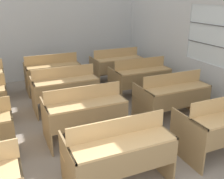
# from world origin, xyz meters

# --- Properties ---
(wall_back) EXTENTS (6.20, 0.06, 3.07)m
(wall_back) POSITION_xyz_m (0.00, 6.73, 1.54)
(wall_back) COLOR silver
(wall_back) RESTS_ON ground_plane
(wall_right_with_window) EXTENTS (0.06, 6.70, 3.07)m
(wall_right_with_window) POSITION_xyz_m (3.07, 3.37, 1.53)
(wall_right_with_window) COLOR silver
(wall_right_with_window) RESTS_ON ground_plane
(bench_front_center) EXTENTS (1.32, 0.79, 0.96)m
(bench_front_center) POSITION_xyz_m (0.18, 1.59, 0.50)
(bench_front_center) COLOR #97784E
(bench_front_center) RESTS_ON ground_plane
(bench_front_right) EXTENTS (1.32, 0.79, 0.96)m
(bench_front_right) POSITION_xyz_m (1.97, 1.60, 0.50)
(bench_front_right) COLOR #95764C
(bench_front_right) RESTS_ON ground_plane
(bench_second_center) EXTENTS (1.32, 0.79, 0.96)m
(bench_second_center) POSITION_xyz_m (0.16, 2.90, 0.50)
(bench_second_center) COLOR #9A7C52
(bench_second_center) RESTS_ON ground_plane
(bench_second_right) EXTENTS (1.32, 0.79, 0.96)m
(bench_second_right) POSITION_xyz_m (1.98, 2.92, 0.50)
(bench_second_right) COLOR #94764C
(bench_second_right) RESTS_ON ground_plane
(bench_third_center) EXTENTS (1.32, 0.79, 0.96)m
(bench_third_center) POSITION_xyz_m (0.15, 4.23, 0.50)
(bench_third_center) COLOR #9A7B51
(bench_third_center) RESTS_ON ground_plane
(bench_third_right) EXTENTS (1.32, 0.79, 0.96)m
(bench_third_right) POSITION_xyz_m (2.00, 4.23, 0.50)
(bench_third_right) COLOR olive
(bench_third_right) RESTS_ON ground_plane
(bench_back_center) EXTENTS (1.32, 0.79, 0.96)m
(bench_back_center) POSITION_xyz_m (0.16, 5.52, 0.50)
(bench_back_center) COLOR olive
(bench_back_center) RESTS_ON ground_plane
(bench_back_right) EXTENTS (1.32, 0.79, 0.96)m
(bench_back_right) POSITION_xyz_m (1.97, 5.52, 0.50)
(bench_back_right) COLOR #997A50
(bench_back_right) RESTS_ON ground_plane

